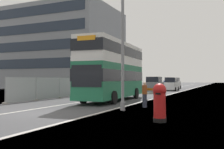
# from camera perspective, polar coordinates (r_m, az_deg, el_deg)

# --- Properties ---
(ground) EXTENTS (140.00, 280.00, 0.10)m
(ground) POSITION_cam_1_polar(r_m,az_deg,el_deg) (14.62, -14.44, -8.49)
(ground) COLOR #424244
(double_decker_bus) EXTENTS (3.21, 10.84, 5.01)m
(double_decker_bus) POSITION_cam_1_polar(r_m,az_deg,el_deg) (22.67, 0.29, 1.01)
(double_decker_bus) COLOR #1E6B47
(double_decker_bus) RESTS_ON ground
(lamppost_foreground) EXTENTS (0.29, 0.70, 9.62)m
(lamppost_foreground) POSITION_cam_1_polar(r_m,az_deg,el_deg) (15.64, 2.34, 8.96)
(lamppost_foreground) COLOR gray
(lamppost_foreground) RESTS_ON ground
(red_pillar_postbox) EXTENTS (0.59, 0.59, 1.67)m
(red_pillar_postbox) POSITION_cam_1_polar(r_m,az_deg,el_deg) (11.52, 10.36, -5.69)
(red_pillar_postbox) COLOR black
(red_pillar_postbox) RESTS_ON ground
(roadworks_barrier) EXTENTS (1.48, 0.82, 1.10)m
(roadworks_barrier) POSITION_cam_1_polar(r_m,az_deg,el_deg) (22.17, 8.73, -4.08)
(roadworks_barrier) COLOR orange
(roadworks_barrier) RESTS_ON ground
(construction_site_fence) EXTENTS (0.44, 20.60, 2.06)m
(construction_site_fence) POSITION_cam_1_polar(r_m,az_deg,el_deg) (28.98, -7.53, -2.74)
(construction_site_fence) COLOR #A8AAAD
(construction_site_fence) RESTS_ON ground
(car_oncoming_near) EXTENTS (2.04, 3.88, 2.18)m
(car_oncoming_near) POSITION_cam_1_polar(r_m,az_deg,el_deg) (36.07, 9.21, -2.33)
(car_oncoming_near) COLOR slate
(car_oncoming_near) RESTS_ON ground
(car_receding_mid) EXTENTS (1.99, 4.02, 2.09)m
(car_receding_mid) POSITION_cam_1_polar(r_m,az_deg,el_deg) (43.25, 12.82, -2.16)
(car_receding_mid) COLOR silver
(car_receding_mid) RESTS_ON ground
(car_receding_far) EXTENTS (1.91, 3.99, 2.14)m
(car_receding_far) POSITION_cam_1_polar(r_m,az_deg,el_deg) (51.54, 13.54, -1.93)
(car_receding_far) COLOR silver
(car_receding_far) RESTS_ON ground
(car_far_side) EXTENTS (2.10, 4.26, 2.26)m
(car_far_side) POSITION_cam_1_polar(r_m,az_deg,el_deg) (61.18, 12.52, -1.74)
(car_far_side) COLOR navy
(car_far_side) RESTS_ON ground
(bare_tree_far_verge_near) EXTENTS (2.42, 1.95, 4.70)m
(bare_tree_far_verge_near) POSITION_cam_1_polar(r_m,az_deg,el_deg) (57.71, 0.36, -0.54)
(bare_tree_far_verge_near) COLOR #4C3D2D
(bare_tree_far_verge_near) RESTS_ON ground
(bare_tree_far_verge_mid) EXTENTS (2.76, 2.16, 4.97)m
(bare_tree_far_verge_mid) POSITION_cam_1_polar(r_m,az_deg,el_deg) (51.07, -1.57, -0.40)
(bare_tree_far_verge_mid) COLOR #4C3D2D
(bare_tree_far_verge_mid) RESTS_ON ground
(pedestrian_at_kerb) EXTENTS (0.34, 0.34, 1.68)m
(pedestrian_at_kerb) POSITION_cam_1_polar(r_m,az_deg,el_deg) (17.34, 7.15, -4.37)
(pedestrian_at_kerb) COLOR #2D3342
(pedestrian_at_kerb) RESTS_ON ground
(backdrop_office_block) EXTENTS (27.60, 17.06, 16.41)m
(backdrop_office_block) POSITION_cam_1_polar(r_m,az_deg,el_deg) (58.65, -12.79, 5.22)
(backdrop_office_block) COLOR gray
(backdrop_office_block) RESTS_ON ground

